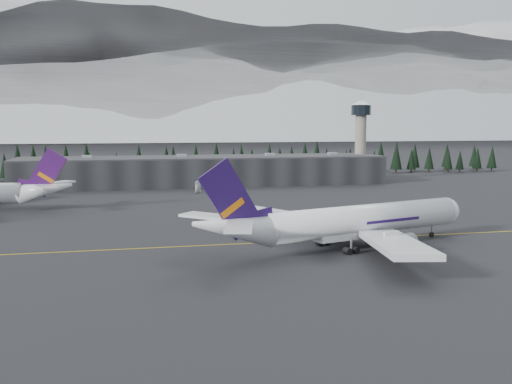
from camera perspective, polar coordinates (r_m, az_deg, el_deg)
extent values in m
plane|color=black|center=(132.91, 1.88, -4.86)|extent=(1400.00, 1400.00, 0.00)
cube|color=gold|center=(131.01, 2.10, -5.03)|extent=(400.00, 0.40, 0.02)
cube|color=black|center=(253.98, -5.17, 2.08)|extent=(160.00, 30.00, 12.00)
cube|color=#333335|center=(253.54, -5.18, 3.50)|extent=(160.00, 30.00, 0.60)
cylinder|color=gray|center=(276.07, 10.40, 4.45)|extent=(5.20, 5.20, 32.00)
cylinder|color=black|center=(275.93, 10.48, 8.03)|extent=(9.20, 9.20, 4.50)
cone|color=silver|center=(276.03, 10.49, 8.75)|extent=(10.00, 10.00, 2.00)
cube|color=black|center=(290.50, -6.12, 2.96)|extent=(360.00, 20.00, 15.00)
cylinder|color=silver|center=(128.31, 10.84, -2.69)|extent=(49.67, 20.41, 6.51)
sphere|color=silver|center=(145.43, 18.40, -1.81)|extent=(6.51, 6.51, 6.51)
cone|color=silver|center=(110.37, -2.25, -3.60)|extent=(19.31, 11.41, 9.42)
cube|color=silver|center=(138.06, 4.26, -2.65)|extent=(27.49, 27.75, 2.78)
cylinder|color=gray|center=(137.28, 7.90, -3.53)|extent=(7.93, 5.95, 4.12)
cube|color=silver|center=(112.02, 13.78, -5.05)|extent=(14.55, 31.50, 2.78)
cylinder|color=gray|center=(121.01, 14.10, -5.08)|extent=(7.93, 5.95, 4.12)
cube|color=#230F49|center=(109.26, -2.52, -0.77)|extent=(13.32, 4.42, 16.15)
cube|color=orange|center=(109.59, -2.41, -1.61)|extent=(5.24, 2.08, 3.98)
cube|color=silver|center=(114.97, -4.69, -2.43)|extent=(12.01, 11.75, 0.54)
cube|color=silver|center=(103.43, -1.70, -3.45)|extent=(7.53, 12.74, 0.54)
cylinder|color=black|center=(142.99, 17.16, -3.67)|extent=(0.54, 0.54, 3.25)
cylinder|color=black|center=(128.28, 6.78, -4.59)|extent=(0.54, 0.54, 3.25)
cylinder|color=black|center=(120.68, 9.50, -5.36)|extent=(0.54, 0.54, 3.25)
cone|color=silver|center=(188.83, -20.32, 0.24)|extent=(18.18, 8.84, 9.01)
cube|color=#39114F|center=(188.19, -20.23, 1.84)|extent=(13.06, 2.54, 15.45)
cube|color=#CC6B0C|center=(188.38, -20.27, 1.37)|extent=(5.09, 1.35, 3.80)
cube|color=silver|center=(182.16, -20.27, 0.47)|extent=(8.47, 12.33, 0.52)
cube|color=silver|center=(194.06, -19.23, 0.88)|extent=(10.80, 11.81, 0.52)
imported|color=silver|center=(224.38, -5.84, 0.08)|extent=(3.85, 5.37, 1.36)
imported|color=silver|center=(239.84, -3.62, 0.54)|extent=(4.28, 2.63, 1.36)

